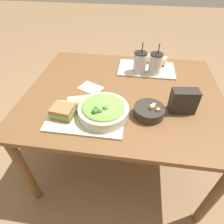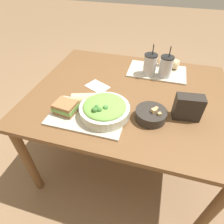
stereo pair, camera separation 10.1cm
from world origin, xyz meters
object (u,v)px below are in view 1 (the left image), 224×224
(baguette_near, at_px, (81,102))
(chip_bag, at_px, (183,101))
(baguette_far, at_px, (158,60))
(drink_cup_dark, at_px, (140,63))
(salad_bowl, at_px, (103,110))
(soup_bowl, at_px, (149,111))
(sandwich_near, at_px, (63,111))
(napkin_folded, at_px, (91,87))
(drink_cup_red, at_px, (155,64))

(baguette_near, distance_m, chip_bag, 0.60)
(baguette_far, relative_size, drink_cup_dark, 0.69)
(salad_bowl, relative_size, soup_bowl, 1.62)
(soup_bowl, xyz_separation_m, drink_cup_dark, (-0.07, 0.49, 0.05))
(salad_bowl, bearing_deg, soup_bowl, 11.26)
(sandwich_near, xyz_separation_m, drink_cup_dark, (0.41, 0.57, 0.04))
(napkin_folded, bearing_deg, chip_bag, -15.40)
(baguette_near, bearing_deg, sandwich_near, 120.66)
(soup_bowl, xyz_separation_m, baguette_near, (-0.41, 0.01, 0.02))
(sandwich_near, height_order, napkin_folded, sandwich_near)
(chip_bag, bearing_deg, salad_bowl, -171.85)
(salad_bowl, bearing_deg, drink_cup_dark, 70.97)
(drink_cup_red, height_order, chip_bag, drink_cup_red)
(soup_bowl, xyz_separation_m, napkin_folded, (-0.40, 0.23, -0.03))
(soup_bowl, relative_size, baguette_far, 1.10)
(baguette_near, bearing_deg, salad_bowl, -130.95)
(baguette_near, relative_size, chip_bag, 1.04)
(sandwich_near, bearing_deg, baguette_near, 56.70)
(salad_bowl, relative_size, baguette_far, 1.78)
(drink_cup_red, bearing_deg, baguette_near, -133.18)
(drink_cup_red, bearing_deg, sandwich_near, -132.75)
(sandwich_near, bearing_deg, soup_bowl, 17.30)
(baguette_near, xyz_separation_m, napkin_folded, (0.00, 0.22, -0.05))
(baguette_far, bearing_deg, soup_bowl, -168.57)
(salad_bowl, distance_m, drink_cup_red, 0.62)
(sandwich_near, relative_size, chip_bag, 0.88)
(soup_bowl, distance_m, napkin_folded, 0.46)
(salad_bowl, relative_size, drink_cup_dark, 1.24)
(soup_bowl, height_order, baguette_near, baguette_near)
(baguette_far, bearing_deg, drink_cup_red, -172.90)
(baguette_far, distance_m, napkin_folded, 0.63)
(drink_cup_red, bearing_deg, soup_bowl, -95.01)
(soup_bowl, xyz_separation_m, baguette_far, (0.07, 0.64, 0.02))
(baguette_near, bearing_deg, drink_cup_red, -62.03)
(soup_bowl, relative_size, drink_cup_red, 0.77)
(napkin_folded, bearing_deg, baguette_near, -91.23)
(salad_bowl, xyz_separation_m, soup_bowl, (0.26, 0.05, -0.02))
(sandwich_near, distance_m, baguette_far, 0.91)
(baguette_near, height_order, drink_cup_dark, drink_cup_dark)
(salad_bowl, height_order, drink_cup_red, drink_cup_red)
(drink_cup_dark, relative_size, napkin_folded, 1.25)
(napkin_folded, bearing_deg, drink_cup_dark, 37.88)
(drink_cup_dark, relative_size, chip_bag, 1.48)
(baguette_far, height_order, napkin_folded, baguette_far)
(soup_bowl, bearing_deg, chip_bag, 19.23)
(chip_bag, distance_m, napkin_folded, 0.62)
(baguette_near, bearing_deg, drink_cup_dark, -53.66)
(drink_cup_dark, bearing_deg, sandwich_near, -125.80)
(drink_cup_dark, bearing_deg, chip_bag, -57.45)
(sandwich_near, xyz_separation_m, baguette_near, (0.08, 0.09, 0.01))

